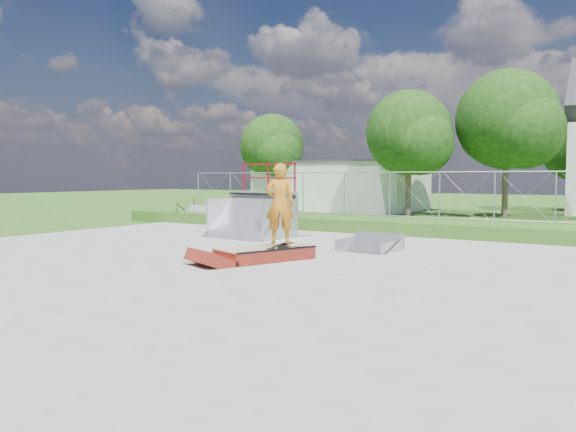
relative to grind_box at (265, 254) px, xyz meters
name	(u,v)px	position (x,y,z in m)	size (l,w,h in m)	color
ground	(223,264)	(-0.59, -0.90, -0.18)	(120.00, 120.00, 0.00)	#2C5217
concrete_pad	(223,263)	(-0.59, -0.90, -0.16)	(20.00, 16.00, 0.04)	gray
grass_berm	(379,225)	(-0.59, 8.60, 0.07)	(24.00, 3.00, 0.50)	#2C5217
grind_box	(265,254)	(0.00, 0.00, 0.00)	(1.93, 2.61, 0.35)	maroon
quarter_pipe	(249,200)	(-3.54, 4.17, 1.11)	(2.58, 2.18, 2.58)	#ADB0B5
flat_bank_ramp	(370,244)	(1.46, 3.08, 0.04)	(1.44, 1.53, 0.44)	#ADB0B5
skateboard	(280,246)	(0.39, 0.09, 0.22)	(0.22, 0.80, 0.02)	black
skater	(280,206)	(0.39, 0.09, 1.20)	(0.72, 0.47, 1.96)	orange
concrete_stairs	(197,214)	(-9.09, 7.80, 0.22)	(1.50, 1.60, 0.80)	gray
chain_link_fence	(390,194)	(-0.59, 9.60, 1.22)	(20.00, 0.06, 1.80)	#94969D
utility_building_flat	(341,186)	(-8.59, 21.10, 1.32)	(10.00, 6.00, 3.00)	white
tree_left_near	(412,136)	(-2.34, 16.93, 4.06)	(4.76, 4.48, 6.65)	brown
tree_center	(512,123)	(2.19, 18.91, 4.67)	(5.44, 5.12, 7.60)	brown
tree_left_far	(274,148)	(-12.36, 18.94, 3.76)	(4.42, 4.16, 6.18)	brown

